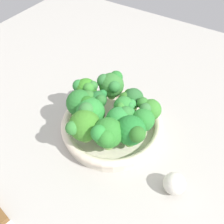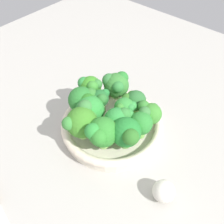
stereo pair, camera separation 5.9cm
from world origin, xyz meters
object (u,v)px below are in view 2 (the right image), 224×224
Objects in this scene: garlic_bulb at (164,191)px; broccoli_floret_6 at (134,100)px; broccoli_floret_8 at (141,123)px; bowl at (112,126)px; broccoli_floret_3 at (82,121)px; broccoli_floret_0 at (100,99)px; broccoli_floret_12 at (150,113)px; broccoli_floret_2 at (101,133)px; broccoli_floret_1 at (119,119)px; broccoli_floret_11 at (125,108)px; broccoli_floret_4 at (116,84)px; broccoli_floret_7 at (90,87)px; broccoli_floret_9 at (125,133)px; broccoli_floret_5 at (84,100)px; broccoli_floret_10 at (89,110)px.

broccoli_floret_6 is at bearing 54.07° from garlic_bulb.
bowl is at bearing 97.27° from broccoli_floret_8.
broccoli_floret_3 is 1.26× the size of broccoli_floret_8.
broccoli_floret_0 is 8.00cm from broccoli_floret_3.
broccoli_floret_2 is at bearing 162.40° from broccoli_floret_12.
broccoli_floret_6 is (7.27, 1.42, -0.49)cm from broccoli_floret_1.
broccoli_floret_11 is (-3.73, -0.21, 0.40)cm from broccoli_floret_6.
broccoli_floret_2 reaches higher than broccoli_floret_4.
broccoli_floret_7 is 16.24cm from broccoli_floret_12.
broccoli_floret_1 is at bearing 147.98° from broccoli_floret_12.
broccoli_floret_1 is at bearing 117.82° from broccoli_floret_8.
broccoli_floret_6 is at bearing 47.95° from broccoli_floret_8.
broccoli_floret_9 is (-4.30, -10.89, 0.50)cm from broccoli_floret_0.
broccoli_floret_5 reaches higher than broccoli_floret_11.
broccoli_floret_0 is at bearing 82.69° from bowl.
bowl is 8.13cm from broccoli_floret_6.
broccoli_floret_11 is at bearing 117.17° from broccoli_floret_12.
broccoli_floret_3 is at bearing 92.27° from broccoli_floret_2.
broccoli_floret_11 is (4.63, -8.49, -0.50)cm from broccoli_floret_5.
broccoli_floret_7 is at bearing 135.51° from broccoli_floret_4.
broccoli_floret_5 is 1.10× the size of broccoli_floret_7.
broccoli_floret_1 is 1.00× the size of broccoli_floret_8.
broccoli_floret_12 is at bearing -37.40° from broccoli_floret_3.
broccoli_floret_1 is 7.25cm from broccoli_floret_12.
broccoli_floret_11 reaches higher than garlic_bulb.
broccoli_floret_5 is 1.10× the size of broccoli_floret_8.
broccoli_floret_9 reaches higher than broccoli_floret_7.
broccoli_floret_7 is (3.68, 12.21, 0.05)cm from broccoli_floret_1.
broccoli_floret_4 reaches higher than broccoli_floret_1.
broccoli_floret_2 is 13.15cm from broccoli_floret_6.
broccoli_floret_11 is 1.02× the size of broccoli_floret_12.
broccoli_floret_9 reaches higher than bowl.
bowl is 3.22× the size of broccoli_floret_9.
broccoli_floret_12 reaches higher than garlic_bulb.
broccoli_floret_1 is 8.06cm from broccoli_floret_3.
bowl is 10.26cm from broccoli_floret_4.
bowl is at bearing -44.00° from broccoli_floret_10.
broccoli_floret_12 is (11.87, -3.77, -0.95)cm from broccoli_floret_2.
broccoli_floret_3 is 1.15× the size of broccoli_floret_5.
broccoli_floret_1 is 1.12× the size of broccoli_floret_6.
broccoli_floret_4 is 13.39cm from broccoli_floret_8.
broccoli_floret_5 is at bearing 118.60° from broccoli_floret_11.
broccoli_floret_8 reaches higher than garlic_bulb.
broccoli_floret_5 is at bearing -152.26° from broccoli_floret_7.
broccoli_floret_7 is at bearing 84.88° from broccoli_floret_8.
broccoli_floret_7 is (-4.49, 4.41, -0.27)cm from broccoli_floret_4.
broccoli_floret_6 is at bearing -71.58° from broccoli_floret_7.
broccoli_floret_3 reaches higher than broccoli_floret_12.
broccoli_floret_4 is 9.45cm from broccoli_floret_5.
broccoli_floret_3 is at bearing 130.40° from broccoli_floret_8.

